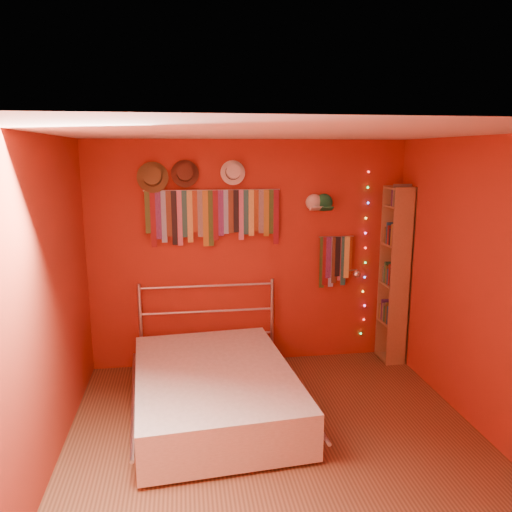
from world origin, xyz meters
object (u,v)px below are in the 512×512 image
tie_rack (212,214)px  reading_lamp (355,273)px  bookshelf (398,274)px  bed (214,389)px

tie_rack → reading_lamp: bearing=-7.0°
bookshelf → bed: 2.46m
bookshelf → bed: size_ratio=0.96×
reading_lamp → bed: 2.02m
reading_lamp → bed: bearing=-151.8°
reading_lamp → bookshelf: bearing=4.1°
reading_lamp → bed: (-1.63, -0.87, -0.82)m
bookshelf → bed: bearing=-157.0°
bed → tie_rack: bearing=81.4°
tie_rack → bed: size_ratio=0.69×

